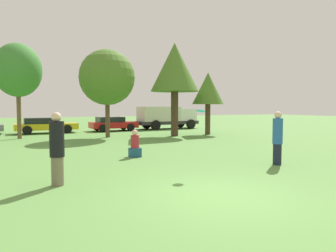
% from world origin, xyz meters
% --- Properties ---
extents(ground_plane, '(120.00, 120.00, 0.00)m').
position_xyz_m(ground_plane, '(0.00, 0.00, 0.00)').
color(ground_plane, '#5B8E42').
extents(person_thrower, '(0.37, 0.37, 1.88)m').
position_xyz_m(person_thrower, '(-3.24, 2.47, 0.95)').
color(person_thrower, '#726651').
rests_on(person_thrower, ground).
extents(person_catcher, '(0.34, 0.34, 1.86)m').
position_xyz_m(person_catcher, '(3.98, 2.24, 0.95)').
color(person_catcher, '#191E33').
rests_on(person_catcher, ground).
extents(frisbee, '(0.28, 0.28, 0.11)m').
position_xyz_m(frisbee, '(0.92, 2.33, 1.89)').
color(frisbee, '#19B2D8').
extents(bystander_sitting, '(0.45, 0.38, 1.11)m').
position_xyz_m(bystander_sitting, '(-0.00, 5.93, 0.46)').
color(bystander_sitting, navy).
rests_on(bystander_sitting, ground).
extents(tree_1, '(2.91, 2.91, 6.05)m').
position_xyz_m(tree_1, '(-4.43, 15.82, 4.33)').
color(tree_1, brown).
rests_on(tree_1, ground).
extents(tree_2, '(3.67, 3.67, 5.82)m').
position_xyz_m(tree_2, '(0.90, 14.33, 3.97)').
color(tree_2, brown).
rests_on(tree_2, ground).
extents(tree_3, '(3.34, 3.34, 6.45)m').
position_xyz_m(tree_3, '(5.38, 13.29, 4.71)').
color(tree_3, '#473323').
rests_on(tree_3, ground).
extents(tree_4, '(2.31, 2.31, 4.55)m').
position_xyz_m(tree_4, '(8.12, 13.33, 3.34)').
color(tree_4, '#473323').
rests_on(tree_4, ground).
extents(parked_car_yellow, '(4.65, 2.24, 1.20)m').
position_xyz_m(parked_car_yellow, '(-2.75, 19.55, 0.65)').
color(parked_car_yellow, gold).
rests_on(parked_car_yellow, ground).
extents(parked_car_red, '(3.96, 2.16, 1.20)m').
position_xyz_m(parked_car_red, '(2.58, 19.52, 0.64)').
color(parked_car_red, red).
rests_on(parked_car_red, ground).
extents(delivery_truck_white, '(6.00, 2.52, 2.06)m').
position_xyz_m(delivery_truck_white, '(7.83, 20.05, 1.17)').
color(delivery_truck_white, '#2D2D33').
rests_on(delivery_truck_white, ground).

